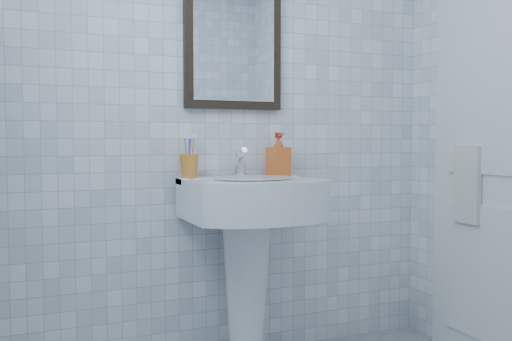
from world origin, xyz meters
name	(u,v)px	position (x,y,z in m)	size (l,w,h in m)	color
wall_back	(232,107)	(0.00, 1.20, 1.25)	(2.20, 0.02, 2.50)	white
washbasin	(248,240)	(0.00, 0.99, 0.62)	(0.60, 0.44, 0.92)	white
faucet	(240,165)	(0.00, 1.10, 0.97)	(0.06, 0.12, 0.14)	white
toothbrush_cup	(189,166)	(-0.25, 1.10, 0.97)	(0.09, 0.09, 0.11)	orange
soap_dispenser	(278,154)	(0.21, 1.10, 1.02)	(0.09, 0.10, 0.21)	red
wall_mirror	(233,46)	(0.00, 1.18, 1.55)	(0.50, 0.04, 0.62)	black
bathroom_door	(497,159)	(1.08, 0.55, 1.00)	(0.04, 0.80, 2.00)	silver
towel_ring	(471,148)	(1.06, 0.69, 1.05)	(0.18, 0.18, 0.01)	white
hand_towel	(467,184)	(1.04, 0.69, 0.87)	(0.03, 0.16, 0.38)	beige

